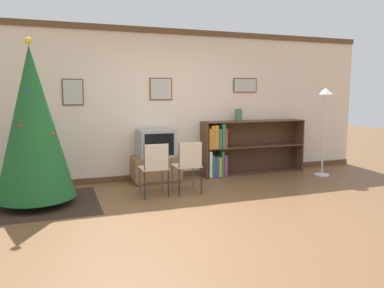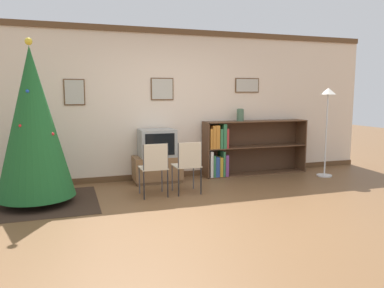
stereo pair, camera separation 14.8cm
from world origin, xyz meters
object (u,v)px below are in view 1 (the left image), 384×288
at_px(television, 156,143).
at_px(folding_chair_left, 155,166).
at_px(standing_lamp, 325,109).
at_px(christmas_tree, 33,123).
at_px(tv_console, 156,169).
at_px(bookshelf, 236,149).
at_px(folding_chair_right, 188,164).
at_px(vase, 239,115).

xyz_separation_m(television, folding_chair_left, (-0.26, -0.95, -0.22)).
bearing_deg(folding_chair_left, television, 74.36).
relative_size(folding_chair_left, standing_lamp, 0.50).
bearing_deg(folding_chair_left, standing_lamp, 6.58).
xyz_separation_m(christmas_tree, television, (1.92, 0.77, -0.45)).
height_order(tv_console, standing_lamp, standing_lamp).
distance_m(christmas_tree, bookshelf, 3.68).
height_order(folding_chair_left, bookshelf, bookshelf).
bearing_deg(christmas_tree, tv_console, 21.79).
bearing_deg(standing_lamp, folding_chair_right, -172.21).
xyz_separation_m(christmas_tree, vase, (3.57, 0.87, 0.01)).
height_order(christmas_tree, folding_chair_left, christmas_tree).
bearing_deg(tv_console, christmas_tree, -158.21).
relative_size(tv_console, television, 1.35).
xyz_separation_m(tv_console, bookshelf, (1.60, 0.08, 0.27)).
bearing_deg(television, folding_chair_right, -74.36).
xyz_separation_m(bookshelf, standing_lamp, (1.50, -0.64, 0.77)).
xyz_separation_m(tv_console, folding_chair_left, (-0.26, -0.95, 0.24)).
distance_m(christmas_tree, folding_chair_left, 1.80).
xyz_separation_m(tv_console, standing_lamp, (3.11, -0.56, 1.04)).
relative_size(tv_console, bookshelf, 0.40).
bearing_deg(standing_lamp, bookshelf, 157.01).
height_order(folding_chair_left, standing_lamp, standing_lamp).
height_order(television, folding_chair_left, television).
height_order(television, bookshelf, bookshelf).
bearing_deg(tv_console, vase, 3.39).
bearing_deg(christmas_tree, folding_chair_right, -4.71).
bearing_deg(folding_chair_right, standing_lamp, 7.79).
bearing_deg(christmas_tree, television, 21.72).
distance_m(folding_chair_right, vase, 1.86).
relative_size(christmas_tree, bookshelf, 1.10).
height_order(tv_console, folding_chair_right, folding_chair_right).
height_order(tv_console, bookshelf, bookshelf).
distance_m(folding_chair_right, bookshelf, 1.69).
distance_m(tv_console, television, 0.47).
xyz_separation_m(folding_chair_right, vase, (1.38, 1.05, 0.68)).
bearing_deg(standing_lamp, vase, 155.75).
bearing_deg(television, standing_lamp, -10.17).
bearing_deg(television, folding_chair_left, -105.64).
relative_size(tv_console, vase, 3.58).
bearing_deg(television, tv_console, 90.00).
bearing_deg(television, christmas_tree, -158.28).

